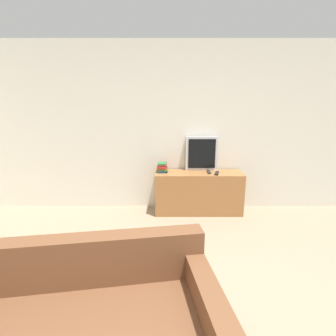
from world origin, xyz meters
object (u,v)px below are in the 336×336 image
Objects in this scene: remote_secondary at (217,173)px; book_stack at (162,167)px; television at (201,153)px; remote_on_stand at (209,172)px; tv_stand at (198,192)px.

book_stack is at bearing 171.79° from remote_secondary.
remote_on_stand is (0.10, -0.17, -0.26)m from television.
book_stack is 0.84m from remote_secondary.
book_stack is at bearing 176.65° from tv_stand.
tv_stand is at bearing -3.35° from book_stack.
book_stack is 0.72m from remote_on_stand.
television reaches higher than book_stack.
remote_secondary is at bearing -8.21° from book_stack.
tv_stand is 6.81× the size of remote_on_stand.
remote_on_stand is (0.15, -0.00, 0.34)m from tv_stand.
television is 0.66m from book_stack.
remote_secondary is (0.82, -0.12, -0.06)m from book_stack.
remote_on_stand is at bearing -60.12° from television.
remote_on_stand is 1.03× the size of remote_secondary.
tv_stand is 5.83× the size of book_stack.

